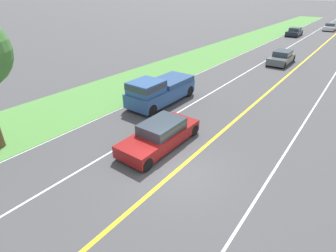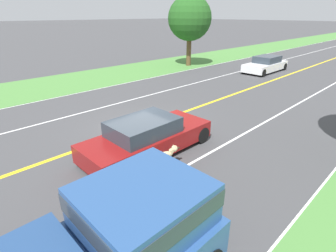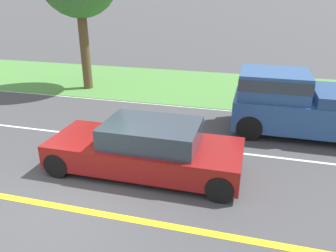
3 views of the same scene
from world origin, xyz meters
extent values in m
plane|color=#424244|center=(0.00, 0.00, 0.00)|extent=(400.00, 400.00, 0.00)
cube|color=yellow|center=(0.00, 0.00, 0.00)|extent=(0.18, 160.00, 0.01)
cube|color=white|center=(7.00, 0.00, 0.00)|extent=(0.14, 160.00, 0.01)
cube|color=white|center=(3.50, 0.00, 0.00)|extent=(0.10, 160.00, 0.01)
cube|color=#4C843D|center=(10.00, 0.00, 0.01)|extent=(6.00, 160.00, 0.03)
cube|color=maroon|center=(1.93, -1.19, 0.48)|extent=(1.84, 4.77, 0.62)
cube|color=#2D3842|center=(1.93, -1.38, 1.05)|extent=(1.58, 2.29, 0.52)
cylinder|color=black|center=(2.76, 0.79, 0.31)|extent=(0.22, 0.63, 0.63)
cylinder|color=black|center=(2.76, -3.16, 0.31)|extent=(0.22, 0.63, 0.63)
cylinder|color=black|center=(1.10, 0.79, 0.31)|extent=(0.22, 0.63, 0.63)
cylinder|color=black|center=(1.10, -3.16, 0.31)|extent=(0.22, 0.63, 0.63)
ellipsoid|color=#D1B784|center=(3.08, -1.50, 0.46)|extent=(0.36, 0.64, 0.25)
cylinder|color=#D1B784|center=(3.21, -1.32, 0.17)|extent=(0.07, 0.07, 0.34)
cylinder|color=#D1B784|center=(3.09, -1.73, 0.17)|extent=(0.07, 0.07, 0.34)
cylinder|color=#D1B784|center=(3.08, -1.28, 0.17)|extent=(0.07, 0.07, 0.34)
cylinder|color=#D1B784|center=(2.96, -1.69, 0.17)|extent=(0.07, 0.07, 0.34)
cylinder|color=#D1B784|center=(3.16, -1.26, 0.56)|extent=(0.17, 0.19, 0.16)
sphere|color=#D1B784|center=(3.19, -1.15, 0.62)|extent=(0.26, 0.26, 0.21)
ellipsoid|color=#331E14|center=(3.23, -1.02, 0.61)|extent=(0.12, 0.12, 0.08)
cone|color=tan|center=(3.24, -1.18, 0.70)|extent=(0.08, 0.08, 0.09)
cone|color=tan|center=(3.13, -1.15, 0.70)|extent=(0.08, 0.08, 0.09)
cylinder|color=#D1B784|center=(2.97, -1.89, 0.50)|extent=(0.11, 0.23, 0.23)
cube|color=#284C84|center=(5.47, -5.84, 0.70)|extent=(2.09, 5.47, 0.93)
cube|color=#284C84|center=(5.47, -4.25, 1.55)|extent=(1.84, 2.07, 0.79)
cube|color=#2D3842|center=(5.47, -4.25, 1.67)|extent=(1.86, 2.09, 0.35)
cylinder|color=black|center=(6.42, -3.65, 0.39)|extent=(0.22, 0.79, 0.79)
cylinder|color=black|center=(4.51, -3.65, 0.39)|extent=(0.22, 0.79, 0.79)
cylinder|color=brown|center=(8.39, 3.80, 1.86)|extent=(0.42, 0.42, 3.71)
camera|label=1|loc=(-5.35, 7.81, 7.25)|focal=28.00mm
camera|label=2|loc=(8.33, -6.45, 4.58)|focal=28.00mm
camera|label=3|loc=(-4.96, -3.64, 4.25)|focal=35.00mm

